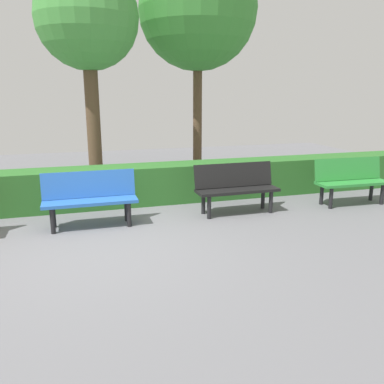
{
  "coord_description": "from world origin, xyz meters",
  "views": [
    {
      "loc": [
        0.35,
        5.4,
        2.05
      ],
      "look_at": [
        -1.38,
        -0.37,
        0.55
      ],
      "focal_mm": 37.15,
      "sensor_mm": 36.0,
      "label": 1
    }
  ],
  "objects": [
    {
      "name": "tree_mid",
      "position": [
        -0.1,
        -3.36,
        3.47
      ],
      "size": [
        2.07,
        2.07,
        4.56
      ],
      "color": "brown",
      "rests_on": "ground_plane"
    },
    {
      "name": "hedge_row",
      "position": [
        -1.04,
        -1.95,
        0.36
      ],
      "size": [
        14.67,
        0.69,
        0.72
      ],
      "primitive_type": "cube",
      "color": "#2D6B28",
      "rests_on": "ground_plane"
    },
    {
      "name": "bench_blue",
      "position": [
        0.15,
        -0.83,
        0.48
      ],
      "size": [
        1.44,
        0.45,
        0.86
      ],
      "rotation": [
        0.0,
        0.0,
        -0.0
      ],
      "color": "blue",
      "rests_on": "ground_plane"
    },
    {
      "name": "bench_green",
      "position": [
        -4.64,
        -0.76,
        0.48
      ],
      "size": [
        1.41,
        0.5,
        0.86
      ],
      "rotation": [
        0.0,
        0.0,
        -0.03
      ],
      "color": "#2D8C38",
      "rests_on": "ground_plane"
    },
    {
      "name": "bench_black",
      "position": [
        -2.33,
        -0.85,
        0.48
      ],
      "size": [
        1.45,
        0.48,
        0.86
      ],
      "rotation": [
        0.0,
        0.0,
        0.01
      ],
      "color": "black",
      "rests_on": "ground_plane"
    },
    {
      "name": "ground_plane",
      "position": [
        0.0,
        0.0,
        0.0
      ],
      "size": [
        18.67,
        18.67,
        0.0
      ],
      "primitive_type": "plane",
      "color": "slate"
    },
    {
      "name": "tree_near",
      "position": [
        -2.63,
        -4.05,
        3.91
      ],
      "size": [
        2.76,
        2.76,
        5.31
      ],
      "color": "brown",
      "rests_on": "ground_plane"
    }
  ]
}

